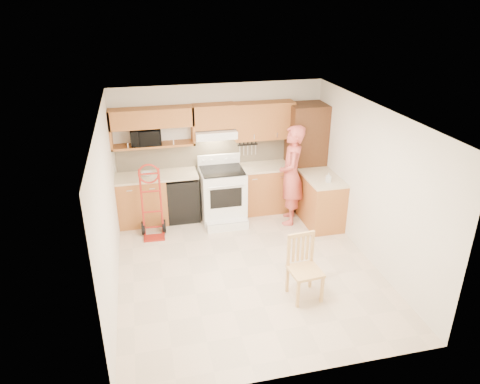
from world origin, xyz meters
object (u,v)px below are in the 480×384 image
object	(u,v)px
range	(223,191)
hand_truck	(152,205)
microwave	(145,137)
dining_chair	(305,269)
person	(291,175)

from	to	relation	value
range	hand_truck	distance (m)	1.38
microwave	range	world-z (taller)	microwave
range	hand_truck	xyz separation A→B (m)	(-1.34, -0.33, 0.02)
range	hand_truck	size ratio (longest dim) A/B	0.96
microwave	dining_chair	xyz separation A→B (m)	(2.00, -3.00, -1.16)
dining_chair	hand_truck	bearing A→B (deg)	126.82
range	dining_chair	size ratio (longest dim) A/B	1.26
hand_truck	dining_chair	size ratio (longest dim) A/B	1.31
microwave	range	bearing A→B (deg)	-19.36
hand_truck	person	bearing A→B (deg)	2.60
microwave	dining_chair	bearing A→B (deg)	-58.71
microwave	person	xyz separation A→B (m)	(2.55, -0.74, -0.70)
hand_truck	range	bearing A→B (deg)	16.48
person	range	bearing A→B (deg)	-87.34
dining_chair	range	bearing A→B (deg)	99.72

